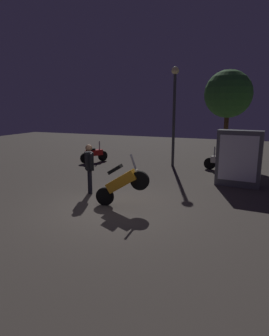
{
  "coord_description": "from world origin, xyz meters",
  "views": [
    {
      "loc": [
        3.64,
        -7.27,
        2.96
      ],
      "look_at": [
        0.22,
        1.22,
        1.0
      ],
      "focal_mm": 30.89,
      "sensor_mm": 36.0,
      "label": 1
    }
  ],
  "objects_px": {
    "motorcycle_red_parked_right": "(94,154)",
    "motorcycle_orange_foreground": "(122,183)",
    "streetlamp_near": "(174,104)",
    "kiosk_billboard": "(239,159)",
    "motorcycle_white_parked_left": "(221,162)",
    "person_rider_beside": "(89,164)"
  },
  "relations": [
    {
      "from": "motorcycle_orange_foreground",
      "to": "kiosk_billboard",
      "type": "distance_m",
      "value": 4.89
    },
    {
      "from": "streetlamp_near",
      "to": "kiosk_billboard",
      "type": "relative_size",
      "value": 2.29
    },
    {
      "from": "motorcycle_red_parked_right",
      "to": "person_rider_beside",
      "type": "height_order",
      "value": "person_rider_beside"
    },
    {
      "from": "motorcycle_red_parked_right",
      "to": "streetlamp_near",
      "type": "height_order",
      "value": "streetlamp_near"
    },
    {
      "from": "motorcycle_orange_foreground",
      "to": "kiosk_billboard",
      "type": "xyz_separation_m",
      "value": [
        3.07,
        3.79,
        0.31
      ]
    },
    {
      "from": "person_rider_beside",
      "to": "kiosk_billboard",
      "type": "relative_size",
      "value": 0.81
    },
    {
      "from": "motorcycle_red_parked_right",
      "to": "motorcycle_orange_foreground",
      "type": "bearing_deg",
      "value": -115.14
    },
    {
      "from": "motorcycle_white_parked_left",
      "to": "person_rider_beside",
      "type": "bearing_deg",
      "value": 66.59
    },
    {
      "from": "motorcycle_white_parked_left",
      "to": "motorcycle_red_parked_right",
      "type": "height_order",
      "value": "same"
    },
    {
      "from": "motorcycle_white_parked_left",
      "to": "person_rider_beside",
      "type": "relative_size",
      "value": 0.97
    },
    {
      "from": "motorcycle_white_parked_left",
      "to": "motorcycle_red_parked_right",
      "type": "distance_m",
      "value": 6.59
    },
    {
      "from": "streetlamp_near",
      "to": "kiosk_billboard",
      "type": "distance_m",
      "value": 4.69
    },
    {
      "from": "motorcycle_orange_foreground",
      "to": "person_rider_beside",
      "type": "xyz_separation_m",
      "value": [
        -1.6,
        0.88,
        0.27
      ]
    },
    {
      "from": "streetlamp_near",
      "to": "kiosk_billboard",
      "type": "bearing_deg",
      "value": -40.62
    },
    {
      "from": "motorcycle_orange_foreground",
      "to": "streetlamp_near",
      "type": "height_order",
      "value": "streetlamp_near"
    },
    {
      "from": "motorcycle_orange_foreground",
      "to": "kiosk_billboard",
      "type": "relative_size",
      "value": 0.79
    },
    {
      "from": "motorcycle_white_parked_left",
      "to": "streetlamp_near",
      "type": "xyz_separation_m",
      "value": [
        -2.4,
        0.27,
        2.63
      ]
    },
    {
      "from": "motorcycle_white_parked_left",
      "to": "kiosk_billboard",
      "type": "height_order",
      "value": "kiosk_billboard"
    },
    {
      "from": "motorcycle_red_parked_right",
      "to": "kiosk_billboard",
      "type": "xyz_separation_m",
      "value": [
        7.4,
        -2.14,
        0.61
      ]
    },
    {
      "from": "kiosk_billboard",
      "to": "motorcycle_red_parked_right",
      "type": "bearing_deg",
      "value": -11.67
    },
    {
      "from": "person_rider_beside",
      "to": "streetlamp_near",
      "type": "relative_size",
      "value": 0.35
    },
    {
      "from": "motorcycle_orange_foreground",
      "to": "person_rider_beside",
      "type": "bearing_deg",
      "value": 146.82
    }
  ]
}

